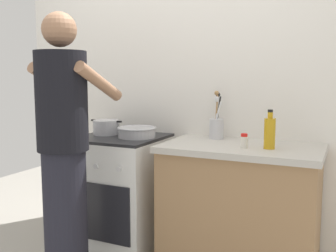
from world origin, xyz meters
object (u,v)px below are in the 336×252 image
Objects in this scene: pot at (106,127)px; oil_bottle at (270,133)px; utensil_crock at (216,125)px; stove_range at (121,196)px; mixing_bowl at (137,132)px; spice_bottle at (244,141)px; person at (64,157)px.

pot is 1.11× the size of oil_bottle.
utensil_crock is (0.81, 0.16, 0.04)m from pot.
utensil_crock reaches higher than oil_bottle.
pot is at bearing -168.66° from utensil_crock.
stove_range is 3.79× the size of oil_bottle.
oil_bottle reaches higher than mixing_bowl.
stove_range is 10.23× the size of spice_bottle.
spice_bottle is at bearing -5.78° from mixing_bowl.
mixing_bowl is at bearing -160.26° from utensil_crock.
stove_range is at bearing -179.70° from mixing_bowl.
mixing_bowl is 3.21× the size of spice_bottle.
pot reaches higher than stove_range.
mixing_bowl reaches higher than stove_range.
pot is 1.23m from oil_bottle.
stove_range is at bearing -11.68° from pot.
mixing_bowl is 1.19× the size of oil_bottle.
pot is at bearing 176.50° from oil_bottle.
pot is at bearing 174.25° from mixing_bowl.
utensil_crock is 0.38m from spice_bottle.
oil_bottle is (1.22, -0.07, 0.04)m from pot.
stove_range is at bearing 88.76° from person.
utensil_crock reaches higher than pot.
mixing_bowl is at bearing 75.80° from person.
mixing_bowl is 0.80m from spice_bottle.
utensil_crock is at bearing 15.92° from stove_range.
spice_bottle is at bearing -45.71° from utensil_crock.
pot is 0.93× the size of mixing_bowl.
oil_bottle is 0.14× the size of person.
pot is at bearing 168.32° from stove_range.
spice_bottle is at bearing -5.77° from pot.
mixing_bowl is at bearing 177.18° from oil_bottle.
stove_range is 0.73m from person.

